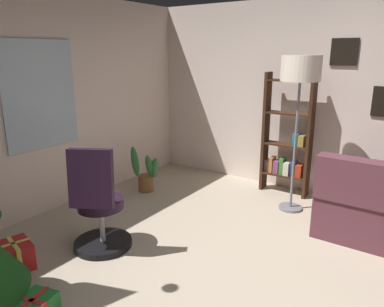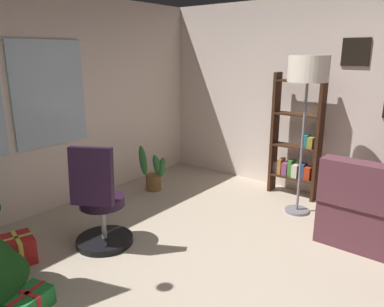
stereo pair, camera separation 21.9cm
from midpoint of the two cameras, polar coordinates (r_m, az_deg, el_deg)
wall_back_with_windows at (r=4.48m, az=-21.91°, el=7.01°), size 4.96×0.12×2.52m
wall_right_with_frames at (r=4.88m, az=27.24°, el=6.96°), size 0.12×5.77×2.52m
gift_box_red at (r=3.73m, az=-24.06°, el=-13.55°), size 0.33×0.36×0.24m
gift_box_green at (r=3.09m, az=-22.32°, el=-20.79°), size 0.36×0.30×0.16m
office_chair at (r=3.61m, az=-12.53°, el=-8.42°), size 0.59×0.57×1.04m
bookshelf at (r=4.93m, az=17.21°, el=1.37°), size 0.18×0.64×1.60m
floor_lamp at (r=4.26m, az=19.13°, el=11.25°), size 0.44×0.44×1.82m
potted_plant at (r=5.00m, az=-4.87°, el=-3.09°), size 0.28×0.41×0.64m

